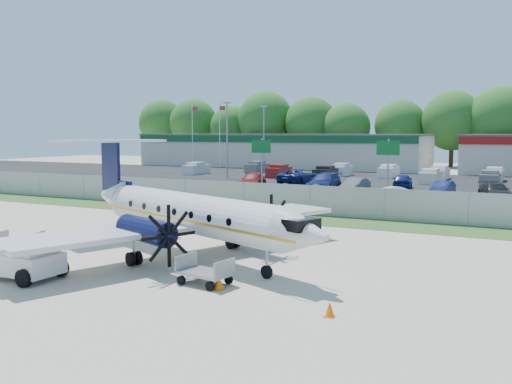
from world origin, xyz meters
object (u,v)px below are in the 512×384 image
at_px(pushback_tug, 26,260).
at_px(aircraft, 188,213).
at_px(baggage_cart_far, 205,272).
at_px(baggage_cart_near, 20,243).

bearing_deg(pushback_tug, aircraft, 61.35).
bearing_deg(baggage_cart_far, baggage_cart_near, 175.75).
height_order(baggage_cart_near, baggage_cart_far, baggage_cart_far).
bearing_deg(pushback_tug, baggage_cart_far, 20.01).
xyz_separation_m(aircraft, pushback_tug, (-3.29, -6.02, -1.26)).
relative_size(baggage_cart_near, baggage_cart_far, 1.04).
bearing_deg(pushback_tug, baggage_cart_near, 141.78).
height_order(aircraft, baggage_cart_far, aircraft).
distance_m(pushback_tug, baggage_cart_near, 5.05).
distance_m(aircraft, pushback_tug, 6.97).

